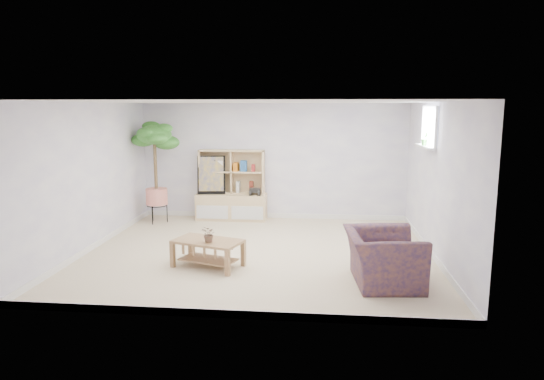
# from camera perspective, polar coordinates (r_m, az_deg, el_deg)

# --- Properties ---
(floor) EXTENTS (5.50, 5.00, 0.01)m
(floor) POSITION_cam_1_polar(r_m,az_deg,el_deg) (7.91, -1.61, -7.33)
(floor) COLOR beige
(floor) RESTS_ON ground
(ceiling) EXTENTS (5.50, 5.00, 0.01)m
(ceiling) POSITION_cam_1_polar(r_m,az_deg,el_deg) (7.56, -1.70, 10.33)
(ceiling) COLOR white
(ceiling) RESTS_ON walls
(walls) EXTENTS (5.51, 5.01, 2.40)m
(walls) POSITION_cam_1_polar(r_m,az_deg,el_deg) (7.64, -1.66, 1.30)
(walls) COLOR silver
(walls) RESTS_ON floor
(baseboard) EXTENTS (5.50, 5.00, 0.10)m
(baseboard) POSITION_cam_1_polar(r_m,az_deg,el_deg) (7.90, -1.62, -6.98)
(baseboard) COLOR white
(baseboard) RESTS_ON floor
(window) EXTENTS (0.10, 0.98, 0.68)m
(window) POSITION_cam_1_polar(r_m,az_deg,el_deg) (8.30, 18.08, 7.05)
(window) COLOR silver
(window) RESTS_ON walls
(window_sill) EXTENTS (0.14, 1.00, 0.04)m
(window_sill) POSITION_cam_1_polar(r_m,az_deg,el_deg) (8.30, 17.55, 4.86)
(window_sill) COLOR white
(window_sill) RESTS_ON walls
(storage_unit) EXTENTS (1.45, 0.49, 1.45)m
(storage_unit) POSITION_cam_1_polar(r_m,az_deg,el_deg) (10.03, -4.81, 0.56)
(storage_unit) COLOR tan
(storage_unit) RESTS_ON floor
(poster) EXTENTS (0.58, 0.21, 0.79)m
(poster) POSITION_cam_1_polar(r_m,az_deg,el_deg) (10.06, -7.15, 1.77)
(poster) COLOR gold
(poster) RESTS_ON storage_unit
(toy_truck) EXTENTS (0.33, 0.23, 0.17)m
(toy_truck) POSITION_cam_1_polar(r_m,az_deg,el_deg) (9.87, -2.02, -0.13)
(toy_truck) COLOR black
(toy_truck) RESTS_ON storage_unit
(coffee_table) EXTENTS (1.10, 0.82, 0.40)m
(coffee_table) POSITION_cam_1_polar(r_m,az_deg,el_deg) (7.23, -7.53, -7.40)
(coffee_table) COLOR olive
(coffee_table) RESTS_ON floor
(table_plant) EXTENTS (0.28, 0.28, 0.24)m
(table_plant) POSITION_cam_1_polar(r_m,az_deg,el_deg) (7.04, -7.42, -5.17)
(table_plant) COLOR #237535
(table_plant) RESTS_ON coffee_table
(floor_tree) EXTENTS (0.95, 0.95, 2.05)m
(floor_tree) POSITION_cam_1_polar(r_m,az_deg,el_deg) (9.97, -13.52, 1.99)
(floor_tree) COLOR #216B20
(floor_tree) RESTS_ON floor
(armchair) EXTENTS (1.04, 1.16, 0.80)m
(armchair) POSITION_cam_1_polar(r_m,az_deg,el_deg) (6.63, 12.95, -7.38)
(armchair) COLOR #171849
(armchair) RESTS_ON floor
(sill_plant) EXTENTS (0.15, 0.14, 0.22)m
(sill_plant) POSITION_cam_1_polar(r_m,az_deg,el_deg) (8.34, 17.54, 5.79)
(sill_plant) COLOR #216B20
(sill_plant) RESTS_ON window_sill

